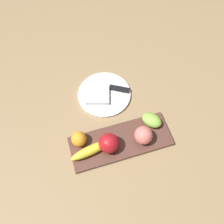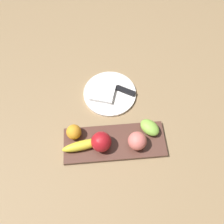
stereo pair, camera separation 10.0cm
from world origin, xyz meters
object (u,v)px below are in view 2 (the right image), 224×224
object	(u,v)px
knife	(122,90)
banana	(83,146)
peach	(137,141)
grape_bunch	(150,127)
fruit_tray	(115,143)
folded_napkin	(103,92)
apple	(101,142)
orange_near_apple	(74,132)
dinner_plate	(110,93)

from	to	relation	value
knife	banana	bearing A→B (deg)	85.43
peach	grape_bunch	world-z (taller)	peach
fruit_tray	grape_bunch	distance (m)	0.16
fruit_tray	folded_napkin	xyz separation A→B (m)	(0.03, -0.24, 0.01)
peach	folded_napkin	bearing A→B (deg)	-65.80
fruit_tray	banana	xyz separation A→B (m)	(0.12, 0.02, 0.03)
peach	folded_napkin	size ratio (longest dim) A/B	0.71
apple	knife	xyz separation A→B (m)	(-0.11, -0.26, -0.04)
banana	peach	xyz separation A→B (m)	(-0.21, 0.00, 0.02)
orange_near_apple	dinner_plate	bearing A→B (deg)	-128.84
knife	grape_bunch	bearing A→B (deg)	143.13
banana	fruit_tray	bearing A→B (deg)	177.85
fruit_tray	banana	distance (m)	0.13
apple	dinner_plate	xyz separation A→B (m)	(-0.05, -0.25, -0.05)
apple	folded_napkin	size ratio (longest dim) A/B	0.76
apple	orange_near_apple	world-z (taller)	apple
banana	orange_near_apple	size ratio (longest dim) A/B	2.75
peach	knife	world-z (taller)	peach
fruit_tray	apple	xyz separation A→B (m)	(0.05, 0.01, 0.05)
peach	grape_bunch	distance (m)	0.08
fruit_tray	apple	bearing A→B (deg)	11.76
banana	dinner_plate	size ratio (longest dim) A/B	0.70
orange_near_apple	peach	bearing A→B (deg)	165.92
apple	orange_near_apple	bearing A→B (deg)	-26.96
dinner_plate	knife	world-z (taller)	knife
orange_near_apple	grape_bunch	distance (m)	0.31
dinner_plate	knife	bearing A→B (deg)	-172.61
fruit_tray	folded_napkin	size ratio (longest dim) A/B	3.91
fruit_tray	dinner_plate	world-z (taller)	fruit_tray
peach	folded_napkin	xyz separation A→B (m)	(0.12, -0.26, -0.03)
banana	dinner_plate	bearing A→B (deg)	-125.64
dinner_plate	folded_napkin	size ratio (longest dim) A/B	2.27
peach	knife	bearing A→B (deg)	-83.89
grape_bunch	dinner_plate	world-z (taller)	grape_bunch
grape_bunch	knife	xyz separation A→B (m)	(0.09, -0.21, -0.02)
dinner_plate	knife	xyz separation A→B (m)	(-0.06, -0.01, 0.01)
orange_near_apple	grape_bunch	xyz separation A→B (m)	(-0.31, 0.00, -0.01)
orange_near_apple	knife	distance (m)	0.30
fruit_tray	orange_near_apple	bearing A→B (deg)	-15.10
apple	peach	size ratio (longest dim) A/B	1.08
fruit_tray	dinner_plate	size ratio (longest dim) A/B	1.72
banana	peach	bearing A→B (deg)	169.70
fruit_tray	apple	size ratio (longest dim) A/B	5.11
dinner_plate	banana	bearing A→B (deg)	64.10
apple	grape_bunch	bearing A→B (deg)	-165.69
orange_near_apple	knife	size ratio (longest dim) A/B	0.36
fruit_tray	banana	bearing A→B (deg)	7.59
peach	grape_bunch	bearing A→B (deg)	-135.65
apple	folded_napkin	xyz separation A→B (m)	(-0.02, -0.25, -0.04)
folded_napkin	apple	bearing A→B (deg)	84.72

